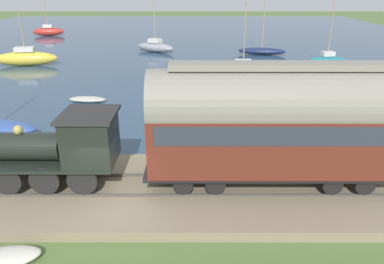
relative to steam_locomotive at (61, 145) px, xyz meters
name	(u,v)px	position (x,y,z in m)	size (l,w,h in m)	color
ground_plane	(116,209)	(-1.06, -2.12, -2.18)	(200.00, 200.00, 0.00)	#516B38
harbor_water	(173,39)	(43.28, -2.12, -2.17)	(80.00, 80.00, 0.01)	#2D4760
rail_embankment	(121,190)	(0.00, -2.12, -1.98)	(5.96, 56.00, 0.50)	#84755B
steam_locomotive	(61,145)	(0.00, 0.00, 0.00)	(2.21, 5.71, 3.54)	black
passenger_coach	(275,121)	(0.00, -8.04, 0.97)	(2.47, 9.72, 4.82)	black
sailboat_navy	(262,51)	(30.88, -13.05, -1.71)	(2.33, 5.62, 8.29)	#192347
sailboat_white	(243,70)	(20.13, -9.51, -1.57)	(1.90, 4.95, 7.14)	white
sailboat_yellow	(26,58)	(24.77, 11.82, -1.41)	(2.28, 6.35, 5.56)	gold
sailboat_gray	(155,47)	(32.62, -0.51, -1.53)	(3.86, 5.22, 6.73)	gray
sailboat_red	(48,31)	(47.26, 17.61, -1.47)	(2.19, 4.84, 7.62)	#B72D23
sailboat_teal	(327,60)	(24.98, -18.67, -1.61)	(2.18, 4.35, 7.15)	#1E707A
rowboat_off_pier	(292,131)	(6.29, -10.50, -1.97)	(2.28, 1.83, 0.40)	#B7B2A3
rowboat_near_shore	(88,99)	(12.37, 2.43, -1.97)	(1.12, 2.69, 0.40)	#B7B2A3
rowboat_far_out	(296,113)	(9.48, -11.57, -2.00)	(1.48, 2.04, 0.33)	#B7B2A3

